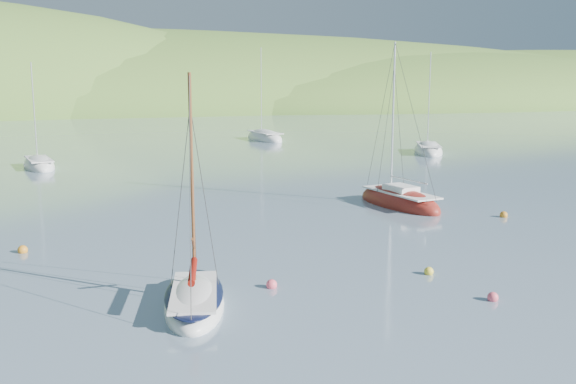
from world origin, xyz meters
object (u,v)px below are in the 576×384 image
object	(u,v)px
distant_sloop_d	(428,151)
daysailer_white	(194,301)
distant_sloop_a	(39,166)
distant_sloop_b	(265,138)
sloop_red	(399,202)

from	to	relation	value
distant_sloop_d	daysailer_white	bearing A→B (deg)	-104.88
distant_sloop_a	daysailer_white	bearing A→B (deg)	-90.05
daysailer_white	distant_sloop_b	distance (m)	63.29
sloop_red	distant_sloop_b	size ratio (longest dim) A/B	0.84
daysailer_white	sloop_red	size ratio (longest dim) A/B	0.79
sloop_red	distant_sloop_b	bearing A→B (deg)	75.77
sloop_red	daysailer_white	bearing A→B (deg)	-146.38
daysailer_white	sloop_red	world-z (taller)	sloop_red
sloop_red	distant_sloop_a	world-z (taller)	sloop_red
distant_sloop_b	distant_sloop_d	xyz separation A→B (m)	(12.65, -20.28, -0.02)
sloop_red	distant_sloop_b	distance (m)	45.98
daysailer_white	distant_sloop_d	distance (m)	51.53
daysailer_white	distant_sloop_a	distance (m)	40.95
distant_sloop_a	distant_sloop_d	bearing A→B (deg)	-10.72
distant_sloop_a	distant_sloop_b	distance (m)	33.46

